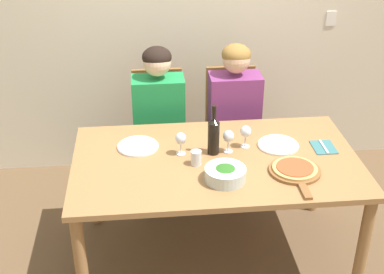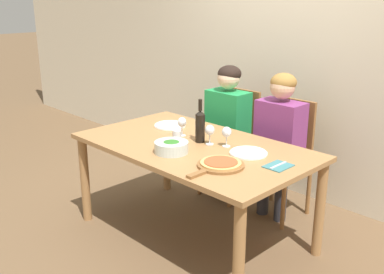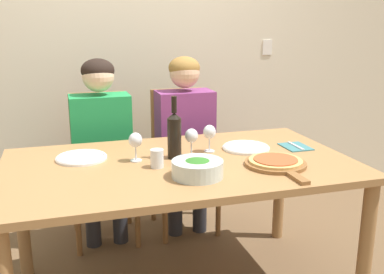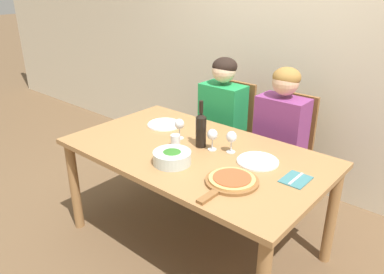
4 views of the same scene
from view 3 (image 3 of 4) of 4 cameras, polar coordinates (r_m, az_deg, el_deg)
back_wall at (r=3.48m, az=-7.50°, el=12.58°), size 10.00×0.06×2.70m
dining_table at (r=2.34m, az=-1.54°, el=-5.30°), size 1.77×1.02×0.76m
chair_left at (r=3.13m, az=-11.44°, el=-3.15°), size 0.42×0.42×0.99m
chair_right at (r=3.23m, az=-1.39°, el=-2.31°), size 0.42×0.42×0.99m
person_woman at (r=2.96m, az=-11.42°, el=0.24°), size 0.47×0.51×1.24m
person_man at (r=3.06m, az=-0.82°, el=1.02°), size 0.47×0.51×1.24m
wine_bottle at (r=2.34m, az=-2.25°, el=0.37°), size 0.07×0.07×0.33m
broccoli_bowl at (r=2.08m, az=0.70°, el=-4.01°), size 0.24×0.24×0.09m
dinner_plate_left at (r=2.42m, az=-13.86°, el=-2.54°), size 0.26×0.26×0.02m
dinner_plate_right at (r=2.55m, az=6.87°, el=-1.31°), size 0.26×0.26×0.02m
pizza_on_board at (r=2.28m, az=10.65°, el=-3.25°), size 0.31×0.45×0.04m
wine_glass_left at (r=2.31m, az=-7.19°, el=-0.57°), size 0.07×0.07×0.15m
wine_glass_right at (r=2.46m, az=2.23°, el=0.48°), size 0.07×0.07×0.15m
wine_glass_centre at (r=2.38m, az=-0.07°, el=-0.02°), size 0.07×0.07×0.15m
water_tumbler at (r=2.22m, az=-4.46°, el=-2.73°), size 0.07×0.07×0.09m
fork_on_napkin at (r=2.63m, az=13.01°, el=-1.20°), size 0.14×0.18×0.01m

